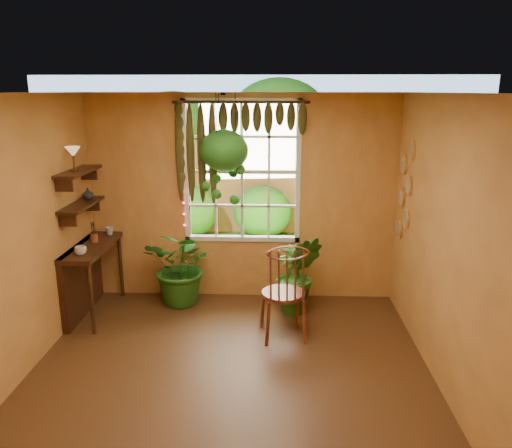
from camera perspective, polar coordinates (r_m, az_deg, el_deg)
The scene contains 23 objects.
floor at distance 4.95m, azimuth -3.32°, elevation -18.32°, with size 4.50×4.50×0.00m, color #4E2B16.
ceiling at distance 4.14m, azimuth -3.91°, elevation 14.74°, with size 4.50×4.50×0.00m, color white.
wall_back at distance 6.52m, azimuth -1.61°, elevation 2.91°, with size 4.00×4.00×0.00m, color #DC994B.
wall_left at distance 4.97m, azimuth -27.21°, elevation -2.67°, with size 4.50×4.50×0.00m, color #DC994B.
wall_right at distance 4.61m, azimuth 22.04°, elevation -3.39°, with size 4.50×4.50×0.00m, color #DC994B.
window at distance 6.49m, azimuth -1.62°, elevation 5.99°, with size 1.52×0.10×1.86m.
valance_vine at distance 6.31m, azimuth -2.51°, elevation 11.00°, with size 1.70×0.12×1.10m.
string_lights at distance 6.49m, azimuth -8.43°, elevation 6.28°, with size 0.03×0.03×1.54m, color #FF2633, non-canonical shape.
wall_plates at distance 6.21m, azimuth 16.65°, elevation 3.55°, with size 0.04×0.32×1.10m, color beige, non-canonical shape.
counter_ledge at distance 6.54m, azimuth -18.95°, elevation -5.16°, with size 0.40×1.20×0.90m.
shelf_lower at distance 6.30m, azimuth -19.31°, elevation 2.09°, with size 0.25×0.90×0.04m, color #3D2110.
shelf_upper at distance 6.23m, azimuth -19.63°, elevation 5.68°, with size 0.25×0.90×0.04m, color #3D2110.
backyard at distance 11.08m, azimuth 1.24°, elevation 7.58°, with size 14.00×10.00×12.00m.
windsor_chair at distance 5.68m, azimuth 3.20°, elevation -9.34°, with size 0.56×0.59×1.31m.
potted_plant_left at distance 6.54m, azimuth -8.34°, elevation -4.85°, with size 0.92×0.80×1.02m, color #134612.
potted_plant_mid at distance 6.25m, azimuth 4.91°, elevation -5.76°, with size 0.56×0.45×1.02m, color #134612.
potted_plant_right at distance 6.45m, azimuth 4.43°, elevation -6.09°, with size 0.45×0.45×0.80m, color #134612.
hanging_basket at distance 6.18m, azimuth -3.67°, elevation 7.65°, with size 0.60×0.60×1.36m.
cup_a at distance 6.04m, azimuth -19.41°, elevation -2.88°, with size 0.13×0.13×0.10m, color silver.
cup_b at distance 6.77m, azimuth -16.40°, elevation -0.76°, with size 0.11×0.11×0.10m, color beige.
brush_jar at distance 6.46m, azimuth -18.06°, elevation -0.89°, with size 0.09×0.09×0.33m.
shelf_vase at distance 6.48m, azimuth -18.66°, elevation 3.30°, with size 0.14×0.14×0.14m, color #B2AD99.
tiffany_lamp at distance 6.06m, azimuth -20.18°, elevation 7.60°, with size 0.17×0.17×0.29m.
Camera 1 is at (0.44, -4.11, 2.72)m, focal length 35.00 mm.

